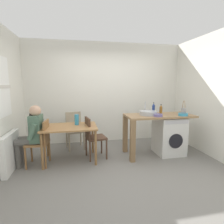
# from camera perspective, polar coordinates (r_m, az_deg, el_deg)

# --- Properties ---
(ground_plane) EXTENTS (5.46, 5.46, 0.00)m
(ground_plane) POSITION_cam_1_polar(r_m,az_deg,el_deg) (3.66, 2.53, -17.06)
(ground_plane) COLOR slate
(wall_back) EXTENTS (4.60, 0.10, 2.70)m
(wall_back) POSITION_cam_1_polar(r_m,az_deg,el_deg) (5.01, -2.13, 6.03)
(wall_back) COLOR silver
(wall_back) RESTS_ON ground_plane
(wall_counter_side) EXTENTS (0.10, 3.80, 2.70)m
(wall_counter_side) POSITION_cam_1_polar(r_m,az_deg,el_deg) (4.35, 31.47, 4.29)
(wall_counter_side) COLOR silver
(wall_counter_side) RESTS_ON ground_plane
(radiator) EXTENTS (0.10, 0.80, 0.70)m
(radiator) POSITION_cam_1_polar(r_m,az_deg,el_deg) (3.91, -29.42, -10.96)
(radiator) COLOR white
(radiator) RESTS_ON ground_plane
(dining_table) EXTENTS (1.10, 0.76, 0.74)m
(dining_table) POSITION_cam_1_polar(r_m,az_deg,el_deg) (3.84, -13.26, -5.80)
(dining_table) COLOR #9E7042
(dining_table) RESTS_ON ground_plane
(chair_person_seat) EXTENTS (0.43, 0.43, 0.90)m
(chair_person_seat) POSITION_cam_1_polar(r_m,az_deg,el_deg) (3.83, -21.50, -8.31)
(chair_person_seat) COLOR olive
(chair_person_seat) RESTS_ON ground_plane
(chair_opposite) EXTENTS (0.46, 0.46, 0.90)m
(chair_opposite) POSITION_cam_1_polar(r_m,az_deg,el_deg) (3.92, -6.14, -7.35)
(chair_opposite) COLOR #4C3323
(chair_opposite) RESTS_ON ground_plane
(chair_spare_by_wall) EXTENTS (0.47, 0.47, 0.90)m
(chair_spare_by_wall) POSITION_cam_1_polar(r_m,az_deg,el_deg) (4.62, -11.83, -4.99)
(chair_spare_by_wall) COLOR gray
(chair_spare_by_wall) RESTS_ON ground_plane
(seated_person) EXTENTS (0.51, 0.52, 1.20)m
(seated_person) POSITION_cam_1_polar(r_m,az_deg,el_deg) (3.84, -23.98, -5.92)
(seated_person) COLOR #595651
(seated_person) RESTS_ON ground_plane
(kitchen_counter) EXTENTS (1.50, 0.68, 0.92)m
(kitchen_counter) POSITION_cam_1_polar(r_m,az_deg,el_deg) (4.10, 11.93, -3.11)
(kitchen_counter) COLOR olive
(kitchen_counter) RESTS_ON ground_plane
(washing_machine) EXTENTS (0.60, 0.61, 0.86)m
(washing_machine) POSITION_cam_1_polar(r_m,az_deg,el_deg) (4.38, 17.56, -7.03)
(washing_machine) COLOR silver
(washing_machine) RESTS_ON ground_plane
(sink_basin) EXTENTS (0.38, 0.38, 0.09)m
(sink_basin) POSITION_cam_1_polar(r_m,az_deg,el_deg) (4.04, 11.36, -0.33)
(sink_basin) COLOR #9EA0A5
(sink_basin) RESTS_ON kitchen_counter
(tap) EXTENTS (0.02, 0.02, 0.28)m
(tap) POSITION_cam_1_polar(r_m,az_deg,el_deg) (4.19, 10.46, 1.34)
(tap) COLOR #B2B2B7
(tap) RESTS_ON kitchen_counter
(bottle_tall_green) EXTENTS (0.07, 0.07, 0.25)m
(bottle_tall_green) POSITION_cam_1_polar(r_m,az_deg,el_deg) (4.38, 13.00, 1.19)
(bottle_tall_green) COLOR navy
(bottle_tall_green) RESTS_ON kitchen_counter
(bottle_squat_brown) EXTENTS (0.07, 0.07, 0.22)m
(bottle_squat_brown) POSITION_cam_1_polar(r_m,az_deg,el_deg) (4.33, 15.21, 0.85)
(bottle_squat_brown) COLOR brown
(bottle_squat_brown) RESTS_ON kitchen_counter
(mixing_bowl) EXTENTS (0.19, 0.19, 0.05)m
(mixing_bowl) POSITION_cam_1_polar(r_m,az_deg,el_deg) (3.92, 14.36, -0.95)
(mixing_bowl) COLOR slate
(mixing_bowl) RESTS_ON kitchen_counter
(utensil_crock) EXTENTS (0.11, 0.11, 0.30)m
(utensil_crock) POSITION_cam_1_polar(r_m,az_deg,el_deg) (4.50, 21.68, 0.46)
(utensil_crock) COLOR gray
(utensil_crock) RESTS_ON kitchen_counter
(colander) EXTENTS (0.20, 0.20, 0.06)m
(colander) POSITION_cam_1_polar(r_m,az_deg,el_deg) (4.18, 21.57, -0.67)
(colander) COLOR teal
(colander) RESTS_ON kitchen_counter
(vase) EXTENTS (0.09, 0.09, 0.22)m
(vase) POSITION_cam_1_polar(r_m,az_deg,el_deg) (3.89, -11.11, -2.40)
(vase) COLOR teal
(vase) RESTS_ON dining_table
(scissors) EXTENTS (0.15, 0.06, 0.01)m
(scissors) POSITION_cam_1_polar(r_m,az_deg,el_deg) (4.05, 14.66, -1.03)
(scissors) COLOR #B2B2B7
(scissors) RESTS_ON kitchen_counter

